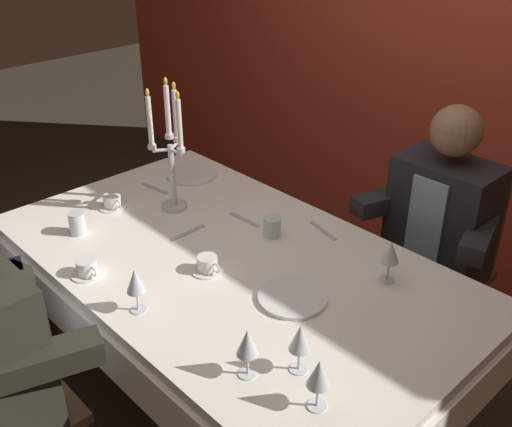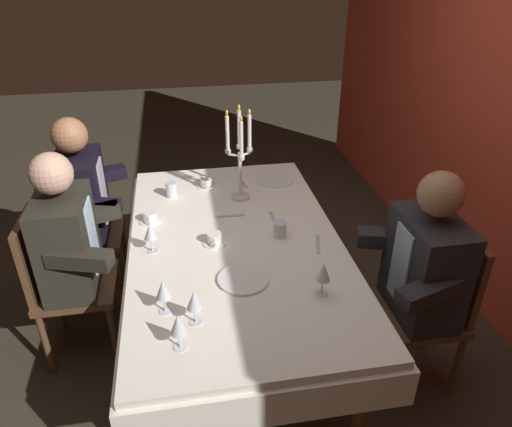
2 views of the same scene
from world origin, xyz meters
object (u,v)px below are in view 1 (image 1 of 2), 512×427
coffee_cup_2 (87,268)px  seated_diner_2 (442,217)px  wine_glass_3 (136,282)px  wine_glass_1 (247,344)px  coffee_cup_1 (113,202)px  wine_glass_0 (300,339)px  wine_glass_2 (390,253)px  dinner_plate_1 (192,175)px  candelabra (171,153)px  water_tumbler_0 (77,223)px  water_tumbler_1 (272,227)px  dinner_plate_0 (293,297)px  wine_glass_4 (319,374)px  coffee_cup_0 (208,265)px  dining_table (230,283)px

coffee_cup_2 → seated_diner_2: size_ratio=0.11×
wine_glass_3 → coffee_cup_2: 0.32m
wine_glass_1 → coffee_cup_1: wine_glass_1 is taller
wine_glass_0 → wine_glass_2: bearing=99.1°
wine_glass_1 → dinner_plate_1: bearing=148.6°
candelabra → coffee_cup_2: size_ratio=4.46×
wine_glass_3 → water_tumbler_0: size_ratio=1.74×
water_tumbler_1 → seated_diner_2: 0.76m
wine_glass_0 → candelabra: bearing=162.3°
dinner_plate_0 → wine_glass_4: 0.50m
wine_glass_4 → seated_diner_2: seated_diner_2 is taller
coffee_cup_1 → wine_glass_1: bearing=-12.9°
dinner_plate_0 → coffee_cup_0: (-0.34, -0.10, 0.02)m
dinner_plate_1 → seated_diner_2: seated_diner_2 is taller
wine_glass_3 → coffee_cup_0: size_ratio=1.24×
water_tumbler_1 → seated_diner_2: size_ratio=0.07×
dinner_plate_1 → coffee_cup_0: size_ratio=1.88×
wine_glass_3 → wine_glass_4: (0.69, 0.12, 0.00)m
candelabra → seated_diner_2: bearing=42.7°
wine_glass_2 → coffee_cup_1: size_ratio=1.24×
dinner_plate_1 → candelabra: bearing=-51.1°
dining_table → dinner_plate_1: size_ratio=7.82×
wine_glass_3 → water_tumbler_0: (-0.60, 0.11, -0.07)m
dining_table → dinner_plate_0: 0.37m
dinner_plate_1 → coffee_cup_2: 0.90m
dinner_plate_0 → wine_glass_1: (0.16, -0.36, 0.11)m
dinner_plate_0 → wine_glass_2: bearing=64.6°
coffee_cup_0 → coffee_cup_1: 0.68m
wine_glass_4 → wine_glass_2: bearing=109.3°
dinner_plate_1 → wine_glass_4: bearing=-25.4°
dinner_plate_0 → dinner_plate_1: bearing=160.4°
water_tumbler_0 → coffee_cup_0: water_tumbler_0 is taller
wine_glass_3 → dinner_plate_1: bearing=132.3°
candelabra → dinner_plate_1: 0.42m
water_tumbler_0 → coffee_cup_0: 0.62m
candelabra → water_tumbler_1: bearing=17.4°
candelabra → coffee_cup_1: candelabra is taller
candelabra → dining_table: bearing=-11.1°
wine_glass_0 → water_tumbler_0: bearing=-176.2°
coffee_cup_0 → water_tumbler_0: bearing=-160.1°
wine_glass_2 → coffee_cup_1: (-1.17, -0.42, -0.09)m
dining_table → wine_glass_0: 0.69m
coffee_cup_1 → dinner_plate_1: bearing=92.3°
seated_diner_2 → coffee_cup_1: bearing=-136.8°
wine_glass_4 → candelabra: bearing=161.2°
water_tumbler_1 → water_tumbler_0: bearing=-134.9°
dinner_plate_1 → coffee_cup_2: size_ratio=1.88×
wine_glass_1 → wine_glass_2: size_ratio=1.00×
candelabra → dinner_plate_0: candelabra is taller
water_tumbler_1 → wine_glass_1: bearing=-50.0°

